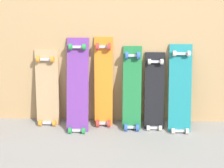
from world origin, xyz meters
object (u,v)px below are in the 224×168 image
object	(u,v)px
skateboard_black	(154,95)
skateboard_purple	(78,89)
skateboard_teal	(180,92)
skateboard_natural	(47,91)
skateboard_orange	(104,85)
skateboard_green	(132,91)

from	to	relation	value
skateboard_black	skateboard_purple	bearing A→B (deg)	-176.60
skateboard_black	skateboard_teal	xyz separation A→B (m)	(0.24, -0.03, 0.04)
skateboard_teal	skateboard_natural	bearing A→B (deg)	177.18
skateboard_black	skateboard_teal	world-z (taller)	skateboard_teal
skateboard_orange	skateboard_black	distance (m)	0.50
skateboard_orange	skateboard_green	world-z (taller)	skateboard_orange
skateboard_purple	skateboard_teal	xyz separation A→B (m)	(0.98, 0.02, -0.03)
skateboard_orange	skateboard_green	distance (m)	0.28
skateboard_purple	skateboard_orange	xyz separation A→B (m)	(0.24, 0.08, 0.01)
skateboard_natural	skateboard_teal	distance (m)	1.29
skateboard_natural	skateboard_purple	xyz separation A→B (m)	(0.32, -0.08, 0.06)
skateboard_purple	skateboard_orange	distance (m)	0.26
skateboard_purple	skateboard_green	world-z (taller)	skateboard_purple
skateboard_orange	skateboard_black	world-z (taller)	skateboard_orange
skateboard_green	skateboard_teal	distance (m)	0.46
skateboard_natural	skateboard_orange	distance (m)	0.56
skateboard_teal	skateboard_green	bearing A→B (deg)	177.60
skateboard_orange	skateboard_teal	size ratio (longest dim) A/B	1.06
skateboard_natural	skateboard_green	size ratio (longest dim) A/B	0.95
skateboard_purple	skateboard_orange	size ratio (longest dim) A/B	1.00
skateboard_teal	skateboard_black	bearing A→B (deg)	173.22
skateboard_purple	skateboard_orange	bearing A→B (deg)	17.81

